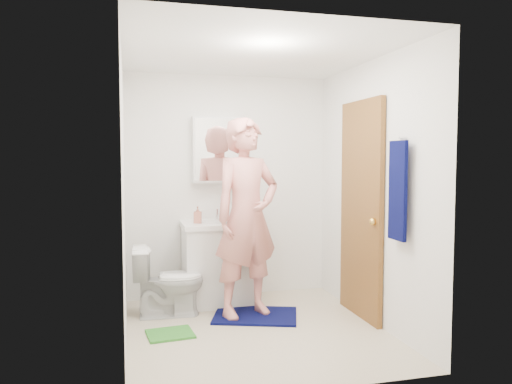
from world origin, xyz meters
TOP-DOWN VIEW (x-y plane):
  - floor at (0.00, 0.00)m, footprint 2.20×2.40m
  - ceiling at (0.00, 0.00)m, footprint 2.20×2.40m
  - wall_back at (0.00, 1.21)m, footprint 2.20×0.02m
  - wall_front at (0.00, -1.21)m, footprint 2.20×0.02m
  - wall_left at (-1.11, 0.00)m, footprint 0.02×2.40m
  - wall_right at (1.11, 0.00)m, footprint 0.02×2.40m
  - vanity_cabinet at (-0.15, 0.91)m, footprint 0.75×0.55m
  - countertop at (-0.15, 0.91)m, footprint 0.79×0.59m
  - sink_basin at (-0.15, 0.91)m, footprint 0.40×0.40m
  - faucet at (-0.15, 1.09)m, footprint 0.03×0.03m
  - medicine_cabinet at (-0.15, 1.14)m, footprint 0.50×0.12m
  - mirror_panel at (-0.15, 1.08)m, footprint 0.46×0.01m
  - door at (1.07, 0.15)m, footprint 0.05×0.80m
  - door_knob at (1.03, -0.17)m, footprint 0.07×0.07m
  - towel at (1.03, -0.57)m, footprint 0.03×0.24m
  - towel_hook at (1.07, -0.57)m, footprint 0.06×0.02m
  - toilet at (-0.71, 0.61)m, footprint 0.68×0.41m
  - bath_mat at (0.09, 0.36)m, footprint 0.92×0.78m
  - green_rug at (-0.74, 0.07)m, footprint 0.42×0.36m
  - soap_dispenser at (-0.39, 0.87)m, footprint 0.09×0.10m
  - toothbrush_cup at (0.12, 1.03)m, footprint 0.14×0.14m
  - man at (0.01, 0.39)m, footprint 0.79×0.64m

SIDE VIEW (x-z plane):
  - floor at x=0.00m, z-range -0.02..0.00m
  - green_rug at x=-0.74m, z-range 0.00..0.02m
  - bath_mat at x=0.09m, z-range 0.00..0.02m
  - toilet at x=-0.71m, z-range 0.00..0.67m
  - vanity_cabinet at x=-0.15m, z-range 0.00..0.80m
  - countertop at x=-0.15m, z-range 0.80..0.85m
  - sink_basin at x=-0.15m, z-range 0.83..0.86m
  - toothbrush_cup at x=0.12m, z-range 0.85..0.96m
  - faucet at x=-0.15m, z-range 0.85..0.97m
  - soap_dispenser at x=-0.39m, z-range 0.85..1.02m
  - door_knob at x=1.03m, z-range 0.91..0.98m
  - man at x=0.01m, z-range 0.02..1.89m
  - door at x=1.07m, z-range 0.00..2.05m
  - wall_back at x=0.00m, z-range 0.00..2.40m
  - wall_front at x=0.00m, z-range 0.00..2.40m
  - wall_left at x=-1.11m, z-range 0.00..2.40m
  - wall_right at x=1.11m, z-range 0.00..2.40m
  - towel at x=1.03m, z-range 0.85..1.65m
  - medicine_cabinet at x=-0.15m, z-range 1.25..1.95m
  - mirror_panel at x=-0.15m, z-range 1.27..1.93m
  - towel_hook at x=1.07m, z-range 1.66..1.68m
  - ceiling at x=0.00m, z-range 2.40..2.42m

